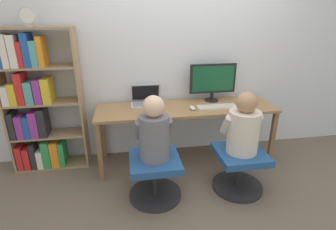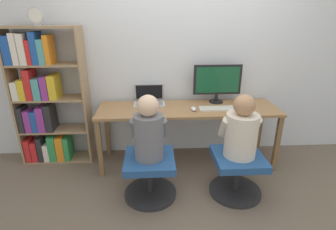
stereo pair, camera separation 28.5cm
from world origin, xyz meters
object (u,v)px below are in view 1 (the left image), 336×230
object	(u,v)px
desktop_monitor	(213,81)
office_chair_right	(155,174)
bookshelf	(36,105)
desk_clock	(27,16)
keyboard	(217,107)
office_chair_left	(239,167)
person_at_laptop	(154,132)
laptop	(146,101)
person_at_monitor	(244,127)

from	to	relation	value
desktop_monitor	office_chair_right	distance (m)	1.34
bookshelf	desk_clock	xyz separation A→B (m)	(0.10, -0.06, 0.91)
desktop_monitor	desk_clock	bearing A→B (deg)	-177.25
keyboard	office_chair_left	size ratio (longest dim) A/B	0.86
person_at_laptop	office_chair_left	bearing A→B (deg)	-0.95
office_chair_left	person_at_laptop	world-z (taller)	person_at_laptop
bookshelf	keyboard	bearing A→B (deg)	-6.33
person_at_laptop	bookshelf	bearing A→B (deg)	148.29
desktop_monitor	person_at_laptop	xyz separation A→B (m)	(-0.81, -0.79, -0.25)
person_at_laptop	keyboard	bearing A→B (deg)	34.00
laptop	office_chair_left	bearing A→B (deg)	-42.35
desktop_monitor	laptop	distance (m)	0.84
laptop	keyboard	distance (m)	0.83
person_at_monitor	laptop	bearing A→B (deg)	137.80
keyboard	office_chair_left	distance (m)	0.73
office_chair_right	bookshelf	world-z (taller)	bookshelf
desktop_monitor	office_chair_right	world-z (taller)	desktop_monitor
person_at_laptop	laptop	bearing A→B (deg)	90.02
office_chair_left	office_chair_right	bearing A→B (deg)	179.31
keyboard	laptop	bearing A→B (deg)	162.75
desktop_monitor	desk_clock	distance (m)	2.07
laptop	office_chair_right	bearing A→B (deg)	-89.98
desk_clock	bookshelf	bearing A→B (deg)	150.28
person_at_monitor	desk_clock	xyz separation A→B (m)	(-1.99, 0.71, 1.00)
keyboard	desktop_monitor	bearing A→B (deg)	85.21
desk_clock	desktop_monitor	bearing A→B (deg)	2.75
office_chair_left	office_chair_right	world-z (taller)	same
office_chair_left	desk_clock	size ratio (longest dim) A/B	2.88
office_chair_right	desk_clock	xyz separation A→B (m)	(-1.12, 0.70, 1.45)
person_at_laptop	desk_clock	xyz separation A→B (m)	(-1.12, 0.70, 0.99)
bookshelf	person_at_monitor	bearing A→B (deg)	-20.11
person_at_laptop	desk_clock	world-z (taller)	desk_clock
desktop_monitor	keyboard	bearing A→B (deg)	-94.79
office_chair_right	bookshelf	distance (m)	1.54
person_at_monitor	person_at_laptop	distance (m)	0.87
office_chair_left	bookshelf	bearing A→B (deg)	159.79
person_at_monitor	bookshelf	xyz separation A→B (m)	(-2.10, 0.77, 0.09)
laptop	office_chair_right	world-z (taller)	laptop
desk_clock	keyboard	bearing A→B (deg)	-4.94
office_chair_left	bookshelf	world-z (taller)	bookshelf
desktop_monitor	keyboard	world-z (taller)	desktop_monitor
bookshelf	laptop	bearing A→B (deg)	1.04
person_at_monitor	bookshelf	size ratio (longest dim) A/B	0.38
office_chair_left	person_at_monitor	world-z (taller)	person_at_monitor
desktop_monitor	laptop	bearing A→B (deg)	-179.10
desktop_monitor	desk_clock	size ratio (longest dim) A/B	3.14
laptop	office_chair_right	size ratio (longest dim) A/B	0.70
keyboard	bookshelf	bearing A→B (deg)	173.67
office_chair_right	desktop_monitor	bearing A→B (deg)	44.41
keyboard	office_chair_right	xyz separation A→B (m)	(-0.79, -0.54, -0.47)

